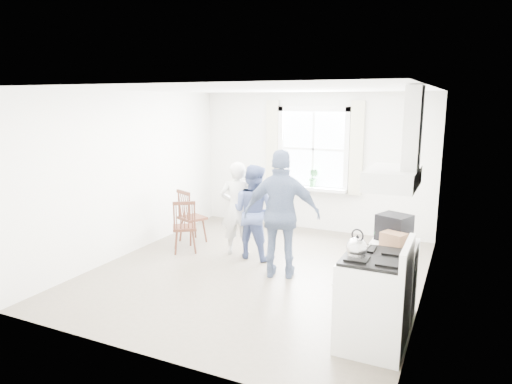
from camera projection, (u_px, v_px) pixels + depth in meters
name	position (u px, v px, depth m)	size (l,w,h in m)	color
room_shell	(258.00, 184.00, 6.41)	(4.62, 5.12, 2.64)	#75695A
window_assembly	(313.00, 154.00, 8.55)	(1.88, 0.24, 1.70)	white
range_hood	(399.00, 161.00, 4.23)	(0.45, 0.76, 0.94)	white
shelf_unit	(244.00, 203.00, 9.24)	(0.40, 0.30, 0.80)	gray
gas_stove	(374.00, 300.00, 4.58)	(0.68, 0.76, 1.12)	white
kettle	(357.00, 248.00, 4.42)	(0.21, 0.21, 0.29)	silver
low_cabinet	(392.00, 280.00, 5.18)	(0.50, 0.55, 0.90)	white
stereo_stack	(394.00, 227.00, 5.14)	(0.42, 0.40, 0.30)	black
cardboard_box	(394.00, 240.00, 4.91)	(0.25, 0.18, 0.16)	#926746
windsor_chair_a	(184.00, 221.00, 7.35)	(0.51, 0.51, 0.89)	#411F15
windsor_chair_b	(187.00, 211.00, 7.88)	(0.52, 0.52, 0.95)	#411F15
person_left	(237.00, 208.00, 7.28)	(0.55, 0.55, 1.51)	silver
person_mid	(253.00, 212.00, 7.13)	(0.72, 0.72, 1.49)	#4C5B8E
person_right	(282.00, 215.00, 6.31)	(1.06, 1.06, 1.80)	navy
potted_plant	(313.00, 178.00, 8.54)	(0.19, 0.19, 0.35)	#306D35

